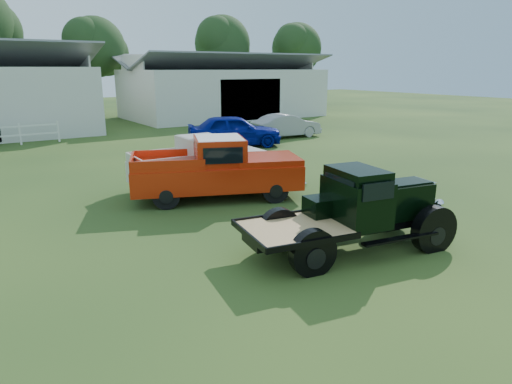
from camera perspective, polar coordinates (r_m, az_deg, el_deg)
ground at (r=11.07m, az=2.61°, el=-6.77°), size 120.00×120.00×0.00m
shed_right at (r=40.61m, az=-4.12°, el=13.05°), size 16.80×9.20×5.20m
tree_c at (r=42.72m, az=-19.33°, el=14.92°), size 5.40×5.40×9.00m
tree_d at (r=48.65m, az=-4.18°, el=16.23°), size 6.00×6.00×10.00m
tree_e at (r=51.49m, az=5.05°, el=15.88°), size 5.70×5.70×9.50m
vintage_flatbed at (r=10.72m, az=11.92°, el=-2.28°), size 5.22×2.81×1.96m
red_pickup at (r=14.84m, az=-4.98°, el=3.03°), size 5.98×4.11×2.04m
white_pickup at (r=16.19m, az=-7.03°, el=3.60°), size 5.00×2.08×1.81m
misc_car_blue at (r=24.91m, az=-2.73°, el=7.67°), size 5.47×3.73×1.73m
misc_car_grey at (r=28.33m, az=3.81°, el=8.26°), size 4.43×1.91×1.42m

